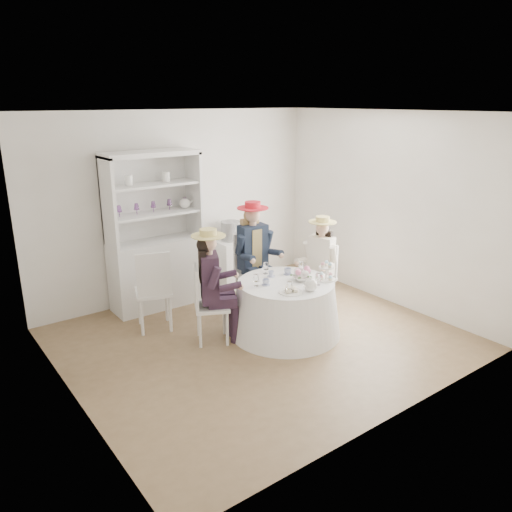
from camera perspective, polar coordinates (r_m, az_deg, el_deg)
ground at (r=6.25m, az=0.55°, el=-9.44°), size 4.50×4.50×0.00m
ceiling at (r=5.58m, az=0.64°, el=16.14°), size 4.50×4.50×0.00m
wall_back at (r=7.42m, az=-8.83°, el=5.75°), size 4.50×0.00×4.50m
wall_front at (r=4.42m, az=16.49°, el=-2.85°), size 4.50×0.00×4.50m
wall_left at (r=4.81m, az=-21.29°, el=-1.67°), size 0.00×4.50×4.50m
wall_right at (r=7.31m, az=14.84°, el=5.21°), size 0.00×4.50×4.50m
tea_table at (r=6.28m, az=3.38°, el=-5.92°), size 1.39×1.39×0.68m
hutch at (r=7.11m, az=-11.37°, el=0.33°), size 1.37×0.68×2.18m
side_table at (r=7.82m, az=-2.88°, el=-0.83°), size 0.49×0.49×0.75m
hatbox at (r=7.68m, az=-2.93°, el=2.88°), size 0.38×0.38×0.30m
guest_left at (r=5.92m, az=-5.09°, el=-2.69°), size 0.60×0.54×1.41m
guest_mid at (r=6.88m, az=-0.27°, el=0.81°), size 0.55×0.58×1.52m
guest_right at (r=6.90m, az=7.36°, el=-0.23°), size 0.55×0.50×1.33m
spare_chair at (r=6.37m, az=-11.61°, el=-3.64°), size 0.56×0.56×1.07m
teacup_a at (r=6.03m, az=1.14°, el=-3.04°), size 0.10×0.10×0.07m
teacup_b at (r=6.32m, az=1.74°, el=-2.09°), size 0.09×0.09×0.07m
teacup_c at (r=6.40m, az=3.65°, el=-1.80°), size 0.11×0.11×0.07m
flower_bowl at (r=6.20m, az=5.19°, el=-2.61°), size 0.27×0.27×0.05m
flower_arrangement at (r=6.24m, az=5.23°, el=-1.81°), size 0.20×0.20×0.07m
table_teapot at (r=5.88m, az=6.27°, el=-3.31°), size 0.22×0.16×0.17m
sandwich_plate at (r=5.82m, az=4.00°, el=-4.04°), size 0.28×0.28×0.06m
cupcake_stand at (r=6.25m, az=8.01°, el=-1.97°), size 0.24×0.24×0.23m
stemware_set at (r=6.13m, az=3.45°, el=-2.32°), size 0.83×0.80×0.15m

